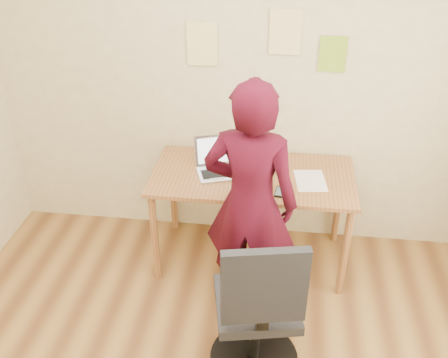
# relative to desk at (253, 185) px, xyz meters

# --- Properties ---
(room) EXTENTS (3.58, 3.58, 2.78)m
(room) POSITION_rel_desk_xyz_m (-0.19, -1.38, 0.70)
(room) COLOR brown
(room) RESTS_ON ground
(desk) EXTENTS (1.40, 0.70, 0.74)m
(desk) POSITION_rel_desk_xyz_m (0.00, 0.00, 0.00)
(desk) COLOR #9B6335
(desk) RESTS_ON ground
(laptop) EXTENTS (0.39, 0.37, 0.23)m
(laptop) POSITION_rel_desk_xyz_m (-0.24, 0.02, 0.14)
(laptop) COLOR silver
(laptop) RESTS_ON desk
(paper_sheet) EXTENTS (0.23, 0.31, 0.00)m
(paper_sheet) POSITION_rel_desk_xyz_m (0.39, -0.03, 0.09)
(paper_sheet) COLOR white
(paper_sheet) RESTS_ON desk
(phone) EXTENTS (0.08, 0.14, 0.01)m
(phone) POSITION_rel_desk_xyz_m (0.20, -0.21, 0.09)
(phone) COLOR black
(phone) RESTS_ON desk
(wall_note_left) EXTENTS (0.21, 0.00, 0.30)m
(wall_note_left) POSITION_rel_desk_xyz_m (-0.40, 0.36, 0.88)
(wall_note_left) COLOR #F4DC92
(wall_note_left) RESTS_ON room
(wall_note_mid) EXTENTS (0.21, 0.00, 0.30)m
(wall_note_mid) POSITION_rel_desk_xyz_m (0.16, 0.36, 0.98)
(wall_note_mid) COLOR #F4DC92
(wall_note_mid) RESTS_ON room
(wall_note_right) EXTENTS (0.18, 0.00, 0.24)m
(wall_note_right) POSITION_rel_desk_xyz_m (0.48, 0.36, 0.84)
(wall_note_right) COLOR #89B929
(wall_note_right) RESTS_ON room
(office_chair) EXTENTS (0.53, 0.54, 1.02)m
(office_chair) POSITION_rel_desk_xyz_m (0.11, -1.01, -0.22)
(office_chair) COLOR black
(office_chair) RESTS_ON ground
(person) EXTENTS (0.63, 0.46, 1.60)m
(person) POSITION_rel_desk_xyz_m (0.02, -0.45, 0.15)
(person) COLOR #3B0816
(person) RESTS_ON ground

